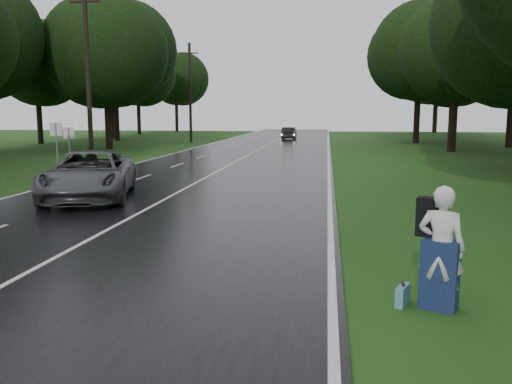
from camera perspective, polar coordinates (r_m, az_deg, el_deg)
ground at (r=11.78m, az=-21.58°, el=-7.23°), size 160.00×160.00×0.00m
road at (r=30.55m, az=-3.08°, el=2.79°), size 12.00×140.00×0.04m
lane_center at (r=30.54m, az=-3.08°, el=2.84°), size 0.12×140.00×0.01m
grey_car at (r=19.73m, az=-17.57°, el=1.77°), size 4.35×6.63×1.70m
far_car at (r=61.34m, az=3.60°, el=6.35°), size 1.52×4.25×1.39m
hitchhiker at (r=8.81m, az=19.27°, el=-6.15°), size 0.85×0.83×1.98m
suitcase at (r=9.01m, az=15.56°, el=-10.69°), size 0.30×0.47×0.32m
utility_pole_mid at (r=33.67m, az=-17.29°, el=2.92°), size 1.80×0.28×10.55m
utility_pole_far at (r=56.07m, az=-7.03°, el=5.34°), size 1.80×0.28×10.14m
road_sign_a at (r=27.29m, az=-20.54°, el=1.53°), size 0.63×0.10×2.61m
road_sign_b at (r=28.39m, az=-19.36°, el=1.84°), size 0.56×0.10×2.35m
tree_left_e at (r=47.20m, az=-15.53°, el=4.50°), size 8.87×8.87×13.87m
tree_left_f at (r=61.10m, az=-14.74°, el=5.39°), size 11.13×11.13×17.38m
tree_right_e at (r=45.06m, az=20.32°, el=4.10°), size 9.35×9.35×14.60m
tree_right_f at (r=57.07m, az=16.87°, el=5.10°), size 10.37×10.37×16.21m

